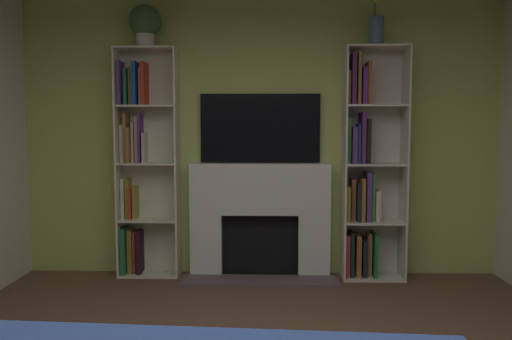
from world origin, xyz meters
TOP-DOWN VIEW (x-y plane):
  - wall_back_accent at (0.00, 2.81)m, footprint 4.76×0.06m
  - fireplace at (0.00, 2.67)m, footprint 1.45×0.50m
  - tv at (0.00, 2.75)m, footprint 1.16×0.06m
  - bookshelf_left at (-1.16, 2.68)m, footprint 0.59×0.26m
  - bookshelf_right at (1.02, 2.65)m, footprint 0.59×0.33m
  - potted_plant at (-1.09, 2.63)m, footprint 0.31×0.31m
  - vase_with_flowers at (1.08, 2.63)m, footprint 0.14×0.14m

SIDE VIEW (x-z plane):
  - fireplace at x=0.00m, z-range 0.03..1.13m
  - bookshelf_right at x=1.02m, z-range -0.08..2.13m
  - bookshelf_left at x=-1.16m, z-range 0.00..2.21m
  - wall_back_accent at x=0.00m, z-range 0.00..2.73m
  - tv at x=0.00m, z-range 1.11..1.78m
  - vase_with_flowers at x=1.08m, z-range 2.13..2.60m
  - potted_plant at x=-1.09m, z-range 2.23..2.63m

